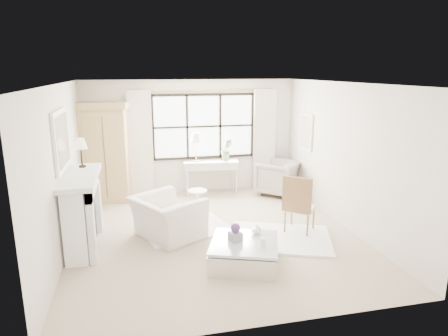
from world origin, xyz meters
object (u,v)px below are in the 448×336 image
(armoire, at_px, (105,152))
(coffee_table, at_px, (244,254))
(club_armchair, at_px, (168,217))
(console_table, at_px, (211,177))

(armoire, height_order, coffee_table, armoire)
(armoire, relative_size, coffee_table, 1.75)
(armoire, bearing_deg, coffee_table, -50.70)
(club_armchair, bearing_deg, console_table, -58.32)
(console_table, xyz_separation_m, coffee_table, (-0.21, -3.73, -0.22))
(console_table, height_order, club_armchair, console_table)
(armoire, distance_m, club_armchair, 2.78)
(club_armchair, bearing_deg, coffee_table, -172.10)
(armoire, relative_size, console_table, 1.66)
(armoire, relative_size, club_armchair, 1.96)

